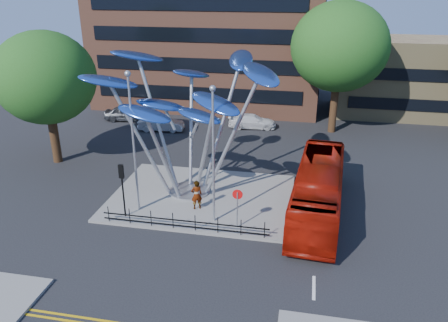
% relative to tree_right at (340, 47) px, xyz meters
% --- Properties ---
extents(ground, '(120.00, 120.00, 0.00)m').
position_rel_tree_right_xyz_m(ground, '(-8.00, -22.00, -8.04)').
color(ground, black).
rests_on(ground, ground).
extents(traffic_island, '(12.00, 9.00, 0.15)m').
position_rel_tree_right_xyz_m(traffic_island, '(-9.00, -16.00, -7.96)').
color(traffic_island, slate).
rests_on(traffic_island, ground).
extents(low_building_near, '(15.00, 8.00, 8.00)m').
position_rel_tree_right_xyz_m(low_building_near, '(8.00, 8.00, -4.04)').
color(low_building_near, '#9F8C5D').
rests_on(low_building_near, ground).
extents(tree_right, '(8.80, 8.80, 12.11)m').
position_rel_tree_right_xyz_m(tree_right, '(0.00, 0.00, 0.00)').
color(tree_right, black).
rests_on(tree_right, ground).
extents(tree_left, '(7.60, 7.60, 10.32)m').
position_rel_tree_right_xyz_m(tree_left, '(-22.00, -12.00, -1.24)').
color(tree_left, black).
rests_on(tree_left, ground).
extents(leaf_sculpture, '(12.72, 9.54, 9.51)m').
position_rel_tree_right_xyz_m(leaf_sculpture, '(-10.07, -15.32, -1.16)').
color(leaf_sculpture, '#9EA0A5').
rests_on(leaf_sculpture, traffic_island).
extents(street_lamp_left, '(0.36, 0.36, 8.80)m').
position_rel_tree_right_xyz_m(street_lamp_left, '(-12.50, -18.50, -2.68)').
color(street_lamp_left, '#9EA0A5').
rests_on(street_lamp_left, traffic_island).
extents(street_lamp_right, '(0.36, 0.36, 8.30)m').
position_rel_tree_right_xyz_m(street_lamp_right, '(-7.50, -19.00, -2.94)').
color(street_lamp_right, '#9EA0A5').
rests_on(street_lamp_right, traffic_island).
extents(traffic_light_island, '(0.28, 0.18, 3.42)m').
position_rel_tree_right_xyz_m(traffic_light_island, '(-13.00, -19.50, -5.42)').
color(traffic_light_island, black).
rests_on(traffic_light_island, traffic_island).
extents(no_entry_sign_island, '(0.60, 0.10, 2.45)m').
position_rel_tree_right_xyz_m(no_entry_sign_island, '(-6.00, -19.48, -6.22)').
color(no_entry_sign_island, '#9EA0A5').
rests_on(no_entry_sign_island, traffic_island).
extents(pedestrian_railing_front, '(10.00, 0.06, 1.00)m').
position_rel_tree_right_xyz_m(pedestrian_railing_front, '(-9.00, -20.30, -7.48)').
color(pedestrian_railing_front, black).
rests_on(pedestrian_railing_front, traffic_island).
extents(red_bus, '(3.55, 11.70, 3.21)m').
position_rel_tree_right_xyz_m(red_bus, '(-1.40, -16.53, -6.43)').
color(red_bus, '#941206').
rests_on(red_bus, ground).
extents(pedestrian, '(0.84, 0.74, 1.94)m').
position_rel_tree_right_xyz_m(pedestrian, '(-8.89, -17.74, -6.92)').
color(pedestrian, gray).
rests_on(pedestrian, traffic_island).
extents(parked_car_left, '(4.54, 2.20, 1.49)m').
position_rel_tree_right_xyz_m(parked_car_left, '(-20.98, -0.47, -7.29)').
color(parked_car_left, '#43464B').
rests_on(parked_car_left, ground).
extents(parked_car_mid, '(4.52, 1.98, 1.45)m').
position_rel_tree_right_xyz_m(parked_car_mid, '(-16.28, -2.92, -7.31)').
color(parked_car_mid, '#B3B6BB').
rests_on(parked_car_mid, ground).
extents(parked_car_right, '(4.90, 2.50, 1.36)m').
position_rel_tree_right_xyz_m(parked_car_right, '(-7.71, -0.35, -7.36)').
color(parked_car_right, silver).
rests_on(parked_car_right, ground).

